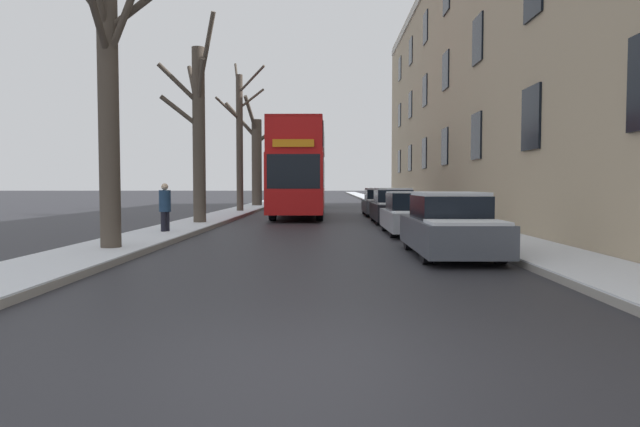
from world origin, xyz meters
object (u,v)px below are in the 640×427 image
(parked_car_3, at_px, (380,203))
(pedestrian_left_sidewalk, at_px, (165,207))
(bare_tree_left_1, at_px, (198,128))
(bare_tree_left_3, at_px, (256,158))
(bare_tree_left_0, at_px, (108,97))
(parked_car_1, at_px, (412,215))
(oncoming_van, at_px, (304,191))
(bare_tree_left_2, at_px, (240,138))
(parked_car_2, at_px, (393,207))
(parked_car_0, at_px, (450,227))
(double_decker_bus, at_px, (299,166))

(parked_car_3, relative_size, pedestrian_left_sidewalk, 2.64)
(bare_tree_left_1, xyz_separation_m, bare_tree_left_3, (-0.09, 18.87, -0.23))
(bare_tree_left_0, xyz_separation_m, parked_car_1, (7.82, 5.62, -2.99))
(oncoming_van, relative_size, pedestrian_left_sidewalk, 3.31)
(bare_tree_left_2, height_order, oncoming_van, bare_tree_left_2)
(parked_car_3, bearing_deg, bare_tree_left_1, -134.40)
(parked_car_2, xyz_separation_m, parked_car_3, (-0.00, 6.14, -0.01))
(bare_tree_left_3, relative_size, pedestrian_left_sidewalk, 4.67)
(bare_tree_left_3, xyz_separation_m, pedestrian_left_sidewalk, (0.03, -23.31, -2.69))
(bare_tree_left_3, xyz_separation_m, parked_car_3, (7.92, -10.87, -2.93))
(pedestrian_left_sidewalk, bearing_deg, parked_car_1, -61.71)
(bare_tree_left_1, bearing_deg, parked_car_1, -24.34)
(bare_tree_left_2, xyz_separation_m, oncoming_van, (3.31, 8.57, -3.08))
(parked_car_0, xyz_separation_m, parked_car_2, (0.00, 11.22, 0.01))
(parked_car_2, height_order, parked_car_3, parked_car_2)
(parked_car_0, height_order, parked_car_2, parked_car_2)
(parked_car_0, bearing_deg, pedestrian_left_sidewalk, 148.07)
(parked_car_3, height_order, pedestrian_left_sidewalk, pedestrian_left_sidewalk)
(bare_tree_left_1, height_order, bare_tree_left_3, bare_tree_left_1)
(bare_tree_left_0, height_order, parked_car_1, bare_tree_left_0)
(bare_tree_left_0, xyz_separation_m, oncoming_van, (3.37, 27.90, -2.42))
(bare_tree_left_3, xyz_separation_m, parked_car_2, (7.92, -17.01, -2.92))
(bare_tree_left_3, height_order, pedestrian_left_sidewalk, bare_tree_left_3)
(oncoming_van, bearing_deg, bare_tree_left_3, 177.87)
(oncoming_van, bearing_deg, bare_tree_left_0, -96.89)
(bare_tree_left_0, height_order, parked_car_0, bare_tree_left_0)
(bare_tree_left_2, bearing_deg, parked_car_3, -15.68)
(double_decker_bus, bearing_deg, parked_car_3, 18.02)
(parked_car_3, xyz_separation_m, oncoming_van, (-4.45, 10.74, 0.55))
(bare_tree_left_2, height_order, bare_tree_left_3, bare_tree_left_2)
(double_decker_bus, height_order, pedestrian_left_sidewalk, double_decker_bus)
(bare_tree_left_1, xyz_separation_m, parked_car_3, (7.83, 8.00, -3.17))
(bare_tree_left_1, relative_size, pedestrian_left_sidewalk, 4.79)
(bare_tree_left_1, bearing_deg, bare_tree_left_0, -89.93)
(bare_tree_left_2, xyz_separation_m, bare_tree_left_3, (-0.16, 8.69, -0.70))
(bare_tree_left_1, height_order, parked_car_3, bare_tree_left_1)
(bare_tree_left_3, bearing_deg, parked_car_1, -70.53)
(bare_tree_left_2, distance_m, parked_car_0, 21.33)
(bare_tree_left_0, bearing_deg, parked_car_2, 54.64)
(bare_tree_left_3, bearing_deg, parked_car_3, -53.92)
(parked_car_2, bearing_deg, bare_tree_left_3, 114.98)
(bare_tree_left_2, bearing_deg, parked_car_0, -68.33)
(parked_car_1, bearing_deg, pedestrian_left_sidewalk, -173.50)
(bare_tree_left_1, bearing_deg, parked_car_0, -50.08)
(double_decker_bus, relative_size, parked_car_0, 2.38)
(double_decker_bus, relative_size, pedestrian_left_sidewalk, 6.10)
(bare_tree_left_0, xyz_separation_m, bare_tree_left_2, (0.06, 19.33, 0.67))
(bare_tree_left_3, bearing_deg, double_decker_bus, -73.11)
(bare_tree_left_1, height_order, parked_car_2, bare_tree_left_1)
(bare_tree_left_0, distance_m, parked_car_0, 8.37)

